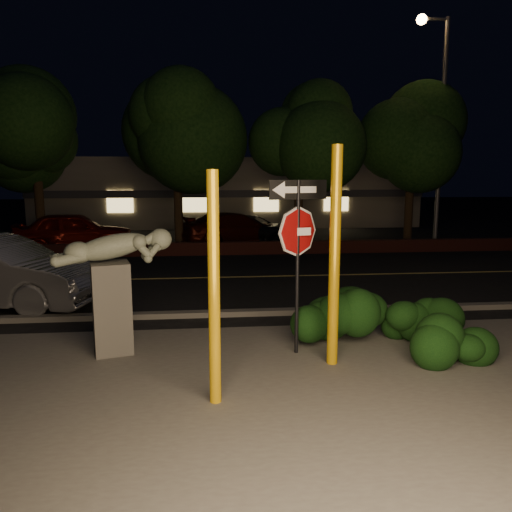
{
  "coord_description": "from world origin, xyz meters",
  "views": [
    {
      "loc": [
        -1.36,
        -7.81,
        3.14
      ],
      "look_at": [
        -0.44,
        1.35,
        1.6
      ],
      "focal_mm": 35.0,
      "sensor_mm": 36.0,
      "label": 1
    }
  ],
  "objects": [
    {
      "name": "tree_far_c",
      "position": [
        2.5,
        12.8,
        5.66
      ],
      "size": [
        4.8,
        4.8,
        7.84
      ],
      "color": "black",
      "rests_on": "ground"
    },
    {
      "name": "yellow_pole_left",
      "position": [
        -1.27,
        -1.33,
        1.59
      ],
      "size": [
        0.16,
        0.16,
        3.18
      ],
      "primitive_type": "cylinder",
      "color": "#EDB00F",
      "rests_on": "ground"
    },
    {
      "name": "parked_car_red",
      "position": [
        -6.72,
        13.06,
        0.79
      ],
      "size": [
        4.89,
        2.62,
        1.58
      ],
      "primitive_type": "imported",
      "rotation": [
        0.0,
        0.0,
        1.74
      ],
      "color": "maroon",
      "rests_on": "ground"
    },
    {
      "name": "road",
      "position": [
        0.0,
        7.0,
        0.01
      ],
      "size": [
        80.0,
        8.0,
        0.01
      ],
      "primitive_type": "cube",
      "color": "black",
      "rests_on": "ground"
    },
    {
      "name": "parked_car_dark",
      "position": [
        0.73,
        14.32,
        0.63
      ],
      "size": [
        4.93,
        3.26,
        1.26
      ],
      "primitive_type": "imported",
      "rotation": [
        0.0,
        0.0,
        1.29
      ],
      "color": "black",
      "rests_on": "ground"
    },
    {
      "name": "building",
      "position": [
        0.0,
        24.99,
        2.0
      ],
      "size": [
        22.0,
        10.2,
        4.0
      ],
      "color": "#686353",
      "rests_on": "ground"
    },
    {
      "name": "hedge_center",
      "position": [
        1.03,
        0.97,
        0.54
      ],
      "size": [
        2.26,
        1.46,
        1.08
      ],
      "primitive_type": "ellipsoid",
      "rotation": [
        0.0,
        0.0,
        0.25
      ],
      "color": "black",
      "rests_on": "ground"
    },
    {
      "name": "streetlight",
      "position": [
        8.35,
        12.84,
        5.63
      ],
      "size": [
        1.43,
        0.41,
        9.46
      ],
      "rotation": [
        0.0,
        0.0,
        0.04
      ],
      "color": "#4C4C51",
      "rests_on": "ground"
    },
    {
      "name": "tree_far_d",
      "position": [
        7.5,
        13.3,
        5.42
      ],
      "size": [
        4.4,
        4.4,
        7.42
      ],
      "color": "black",
      "rests_on": "ground"
    },
    {
      "name": "hedge_far_right",
      "position": [
        2.67,
        -0.31,
        0.48
      ],
      "size": [
        1.44,
        0.97,
        0.95
      ],
      "primitive_type": "ellipsoid",
      "rotation": [
        0.0,
        0.0,
        -0.08
      ],
      "color": "black",
      "rests_on": "ground"
    },
    {
      "name": "lane_marking",
      "position": [
        0.0,
        7.0,
        0.02
      ],
      "size": [
        80.0,
        0.12,
        0.0
      ],
      "primitive_type": "cube",
      "color": "#D2B554",
      "rests_on": "road"
    },
    {
      "name": "tree_far_a",
      "position": [
        -8.0,
        13.0,
        5.34
      ],
      "size": [
        4.6,
        4.6,
        7.43
      ],
      "color": "black",
      "rests_on": "ground"
    },
    {
      "name": "signpost",
      "position": [
        0.18,
        0.44,
        2.15
      ],
      "size": [
        1.01,
        0.24,
        3.02
      ],
      "rotation": [
        0.0,
        0.0,
        0.21
      ],
      "color": "black",
      "rests_on": "ground"
    },
    {
      "name": "brick_wall",
      "position": [
        0.0,
        11.3,
        0.25
      ],
      "size": [
        40.0,
        0.35,
        0.5
      ],
      "primitive_type": "cube",
      "color": "#481C17",
      "rests_on": "ground"
    },
    {
      "name": "yellow_pole_right",
      "position": [
        0.68,
        -0.1,
        1.79
      ],
      "size": [
        0.18,
        0.18,
        3.58
      ],
      "primitive_type": "cylinder",
      "color": "gold",
      "rests_on": "ground"
    },
    {
      "name": "ground",
      "position": [
        0.0,
        10.0,
        0.0
      ],
      "size": [
        90.0,
        90.0,
        0.0
      ],
      "primitive_type": "plane",
      "color": "black",
      "rests_on": "ground"
    },
    {
      "name": "sculpture",
      "position": [
        -2.98,
        0.82,
        1.34
      ],
      "size": [
        2.03,
        1.01,
        2.17
      ],
      "rotation": [
        0.0,
        0.0,
        0.26
      ],
      "color": "#4C4944",
      "rests_on": "ground"
    },
    {
      "name": "patio",
      "position": [
        0.0,
        -1.0,
        0.01
      ],
      "size": [
        14.0,
        6.0,
        0.02
      ],
      "primitive_type": "cube",
      "color": "#4C4944",
      "rests_on": "ground"
    },
    {
      "name": "hedge_right",
      "position": [
        2.52,
        0.87,
        0.52
      ],
      "size": [
        1.8,
        1.41,
        1.04
      ],
      "primitive_type": "ellipsoid",
      "rotation": [
        0.0,
        0.0,
        -0.41
      ],
      "color": "black",
      "rests_on": "ground"
    },
    {
      "name": "parking_lot",
      "position": [
        0.0,
        17.0,
        0.01
      ],
      "size": [
        40.0,
        12.0,
        0.01
      ],
      "primitive_type": "cube",
      "color": "black",
      "rests_on": "ground"
    },
    {
      "name": "tree_far_b",
      "position": [
        -2.5,
        13.2,
        6.05
      ],
      "size": [
        5.2,
        5.2,
        8.41
      ],
      "color": "black",
      "rests_on": "ground"
    },
    {
      "name": "parked_car_darkred",
      "position": [
        -0.09,
        13.88,
        0.72
      ],
      "size": [
        5.32,
        3.6,
        1.43
      ],
      "primitive_type": "imported",
      "rotation": [
        0.0,
        0.0,
        1.93
      ],
      "color": "#3D0D05",
      "rests_on": "ground"
    },
    {
      "name": "curb",
      "position": [
        0.0,
        2.9,
        0.06
      ],
      "size": [
        80.0,
        0.25,
        0.12
      ],
      "primitive_type": "cube",
      "color": "#4C4944",
      "rests_on": "ground"
    }
  ]
}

